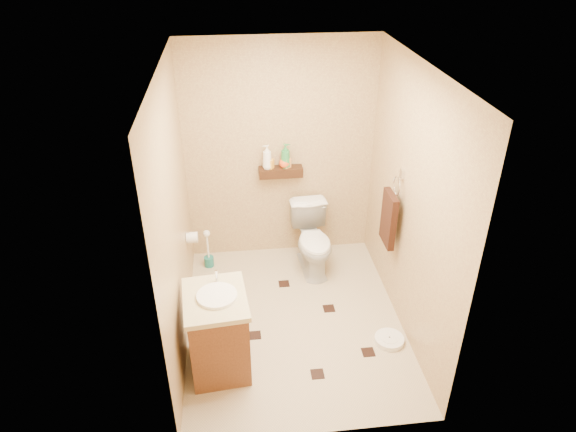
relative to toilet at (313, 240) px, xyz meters
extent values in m
plane|color=#C2B28E|center=(-0.31, -0.83, -0.36)|extent=(2.50, 2.50, 0.00)
cube|color=tan|center=(-0.31, 0.42, 0.84)|extent=(2.00, 0.04, 2.40)
cube|color=tan|center=(-0.31, -2.08, 0.84)|extent=(2.00, 0.04, 2.40)
cube|color=tan|center=(-1.31, -0.83, 0.84)|extent=(0.04, 2.50, 2.40)
cube|color=tan|center=(0.69, -0.83, 0.84)|extent=(0.04, 2.50, 2.40)
cube|color=white|center=(-0.31, -0.83, 2.04)|extent=(2.00, 2.50, 0.02)
cube|color=#381A0F|center=(-0.31, 0.34, 0.66)|extent=(0.46, 0.14, 0.10)
cube|color=black|center=(-0.70, -0.99, -0.35)|extent=(0.11, 0.11, 0.01)
cube|color=black|center=(0.05, -0.70, -0.35)|extent=(0.11, 0.11, 0.01)
cube|color=black|center=(-0.20, -1.52, -0.35)|extent=(0.11, 0.11, 0.01)
cube|color=black|center=(-0.90, -0.29, -0.35)|extent=(0.11, 0.11, 0.01)
cube|color=black|center=(0.29, -1.32, -0.35)|extent=(0.11, 0.11, 0.01)
cube|color=black|center=(-0.34, -0.26, -0.35)|extent=(0.11, 0.11, 0.01)
imported|color=white|center=(0.00, 0.00, 0.00)|extent=(0.45, 0.73, 0.71)
cube|color=brown|center=(-1.01, -1.31, -0.01)|extent=(0.51, 0.61, 0.70)
cube|color=beige|center=(-1.01, -1.31, 0.36)|extent=(0.55, 0.65, 0.04)
cylinder|color=white|center=(-0.99, -1.31, 0.39)|extent=(0.32, 0.32, 0.04)
cylinder|color=silver|center=(-0.99, -1.12, 0.45)|extent=(0.03, 0.03, 0.11)
cylinder|color=white|center=(0.51, -1.21, -0.33)|extent=(0.29, 0.29, 0.05)
cylinder|color=white|center=(0.51, -1.21, -0.31)|extent=(0.16, 0.16, 0.01)
cylinder|color=#1B6D68|center=(-1.13, 0.17, -0.30)|extent=(0.11, 0.11, 0.11)
cylinder|color=white|center=(-1.13, 0.17, -0.09)|extent=(0.02, 0.02, 0.32)
sphere|color=white|center=(-1.13, 0.17, 0.06)|extent=(0.08, 0.08, 0.08)
cube|color=silver|center=(0.68, -0.58, 1.02)|extent=(0.03, 0.06, 0.08)
torus|color=silver|center=(0.64, -0.58, 0.90)|extent=(0.02, 0.19, 0.19)
cube|color=#33160F|center=(0.60, -0.58, 0.56)|extent=(0.06, 0.30, 0.52)
cylinder|color=white|center=(-1.25, -0.18, 0.24)|extent=(0.11, 0.11, 0.11)
cylinder|color=silver|center=(-1.29, -0.18, 0.30)|extent=(0.04, 0.02, 0.02)
imported|color=white|center=(-0.45, 0.34, 0.84)|extent=(0.12, 0.12, 0.26)
imported|color=#F5AE33|center=(-0.42, 0.34, 0.79)|extent=(0.09, 0.09, 0.15)
imported|color=#F7551D|center=(-0.27, 0.34, 0.79)|extent=(0.14, 0.14, 0.15)
imported|color=#2C8440|center=(-0.26, 0.34, 0.84)|extent=(0.13, 0.13, 0.26)
imported|color=#D88C48|center=(-0.25, 0.34, 0.79)|extent=(0.10, 0.10, 0.16)
camera|label=1|loc=(-0.80, -4.54, 2.97)|focal=32.00mm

